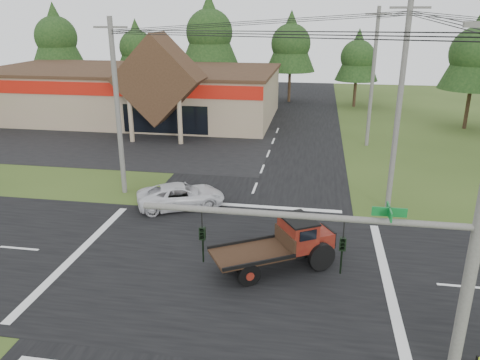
# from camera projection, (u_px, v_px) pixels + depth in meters

# --- Properties ---
(ground) EXTENTS (120.00, 120.00, 0.00)m
(ground) POSITION_uv_depth(u_px,v_px,m) (224.00, 266.00, 20.79)
(ground) COLOR #324518
(ground) RESTS_ON ground
(road_ns) EXTENTS (12.00, 120.00, 0.02)m
(road_ns) POSITION_uv_depth(u_px,v_px,m) (224.00, 266.00, 20.79)
(road_ns) COLOR black
(road_ns) RESTS_ON ground
(road_ew) EXTENTS (120.00, 12.00, 0.02)m
(road_ew) POSITION_uv_depth(u_px,v_px,m) (224.00, 266.00, 20.79)
(road_ew) COLOR black
(road_ew) RESTS_ON ground
(parking_apron) EXTENTS (28.00, 14.00, 0.02)m
(parking_apron) POSITION_uv_depth(u_px,v_px,m) (109.00, 143.00, 40.62)
(parking_apron) COLOR black
(parking_apron) RESTS_ON ground
(cvs_building) EXTENTS (30.40, 18.20, 9.19)m
(cvs_building) POSITION_uv_depth(u_px,v_px,m) (134.00, 92.00, 49.78)
(cvs_building) COLOR #998968
(cvs_building) RESTS_ON ground
(traffic_signal_mast) EXTENTS (8.12, 0.24, 7.00)m
(traffic_signal_mast) POSITION_uv_depth(u_px,v_px,m) (395.00, 281.00, 11.43)
(traffic_signal_mast) COLOR #595651
(traffic_signal_mast) RESTS_ON ground
(utility_pole_nr) EXTENTS (2.00, 0.30, 11.00)m
(utility_pole_nr) POSITION_uv_depth(u_px,v_px,m) (476.00, 242.00, 10.76)
(utility_pole_nr) COLOR #595651
(utility_pole_nr) RESTS_ON ground
(utility_pole_nw) EXTENTS (2.00, 0.30, 10.50)m
(utility_pole_nw) POSITION_uv_depth(u_px,v_px,m) (117.00, 107.00, 27.67)
(utility_pole_nw) COLOR #595651
(utility_pole_nw) RESTS_ON ground
(utility_pole_ne) EXTENTS (2.00, 0.30, 11.50)m
(utility_pole_ne) POSITION_uv_depth(u_px,v_px,m) (399.00, 107.00, 25.00)
(utility_pole_ne) COLOR #595651
(utility_pole_ne) RESTS_ON ground
(utility_pole_n) EXTENTS (2.00, 0.30, 11.20)m
(utility_pole_n) POSITION_uv_depth(u_px,v_px,m) (373.00, 77.00, 38.06)
(utility_pole_n) COLOR #595651
(utility_pole_n) RESTS_ON ground
(tree_row_a) EXTENTS (6.72, 6.72, 12.12)m
(tree_row_a) POSITION_uv_depth(u_px,v_px,m) (56.00, 35.00, 59.94)
(tree_row_a) COLOR #332316
(tree_row_a) RESTS_ON ground
(tree_row_b) EXTENTS (5.60, 5.60, 10.10)m
(tree_row_b) POSITION_uv_depth(u_px,v_px,m) (136.00, 46.00, 60.69)
(tree_row_b) COLOR #332316
(tree_row_b) RESTS_ON ground
(tree_row_c) EXTENTS (7.28, 7.28, 13.13)m
(tree_row_c) POSITION_uv_depth(u_px,v_px,m) (209.00, 30.00, 57.52)
(tree_row_c) COLOR #332316
(tree_row_c) RESTS_ON ground
(tree_row_d) EXTENTS (6.16, 6.16, 11.11)m
(tree_row_d) POSITION_uv_depth(u_px,v_px,m) (291.00, 42.00, 57.34)
(tree_row_d) COLOR #332316
(tree_row_d) RESTS_ON ground
(tree_row_e) EXTENTS (5.04, 5.04, 9.09)m
(tree_row_e) POSITION_uv_depth(u_px,v_px,m) (358.00, 55.00, 54.69)
(tree_row_e) COLOR #332316
(tree_row_e) RESTS_ON ground
(tree_side_ne) EXTENTS (6.16, 6.16, 11.11)m
(tree_side_ne) POSITION_uv_depth(u_px,v_px,m) (477.00, 51.00, 43.39)
(tree_side_ne) COLOR #332316
(tree_side_ne) RESTS_ON ground
(antique_flatbed_truck) EXTENTS (5.73, 4.54, 2.27)m
(antique_flatbed_truck) POSITION_uv_depth(u_px,v_px,m) (275.00, 245.00, 20.26)
(antique_flatbed_truck) COLOR #590F0C
(antique_flatbed_truck) RESTS_ON ground
(white_pickup) EXTENTS (5.51, 4.13, 1.39)m
(white_pickup) POSITION_uv_depth(u_px,v_px,m) (181.00, 196.00, 26.98)
(white_pickup) COLOR silver
(white_pickup) RESTS_ON ground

